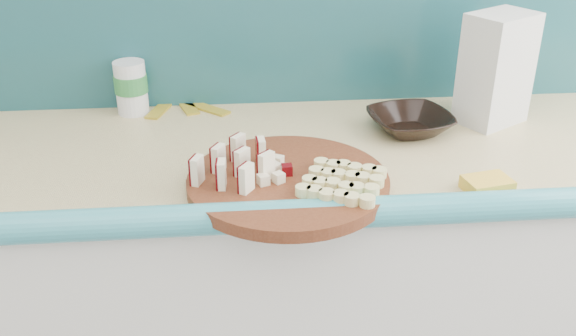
{
  "coord_description": "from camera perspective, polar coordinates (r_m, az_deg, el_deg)",
  "views": [
    {
      "loc": [
        0.05,
        0.19,
        1.52
      ],
      "look_at": [
        0.15,
        1.3,
        0.95
      ],
      "focal_mm": 40.0,
      "sensor_mm": 36.0,
      "label": 1
    }
  ],
  "objects": [
    {
      "name": "brown_bowl",
      "position": [
        1.54,
        10.78,
        3.99
      ],
      "size": [
        0.23,
        0.23,
        0.05
      ],
      "primitive_type": "imported",
      "rotation": [
        0.0,
        0.0,
        0.2
      ],
      "color": "black",
      "rests_on": "kitchen_counter"
    },
    {
      "name": "banana_peel",
      "position": [
        1.69,
        -9.22,
        5.45
      ],
      "size": [
        0.21,
        0.18,
        0.01
      ],
      "rotation": [
        0.0,
        0.0,
        0.14
      ],
      "color": "gold",
      "rests_on": "kitchen_counter"
    },
    {
      "name": "sponge",
      "position": [
        1.32,
        17.29,
        -1.42
      ],
      "size": [
        0.1,
        0.08,
        0.03
      ],
      "primitive_type": "cube",
      "rotation": [
        0.0,
        0.0,
        0.2
      ],
      "color": "gold",
      "rests_on": "kitchen_counter"
    },
    {
      "name": "banana_slices",
      "position": [
        1.23,
        4.84,
        -1.22
      ],
      "size": [
        0.19,
        0.19,
        0.02
      ],
      "color": "#E6DB8C",
      "rests_on": "cutting_board"
    },
    {
      "name": "flour_bag",
      "position": [
        1.62,
        18.02,
        8.36
      ],
      "size": [
        0.19,
        0.17,
        0.27
      ],
      "primitive_type": "cube",
      "rotation": [
        0.0,
        0.0,
        0.55
      ],
      "color": "silver",
      "rests_on": "kitchen_counter"
    },
    {
      "name": "canister",
      "position": [
        1.66,
        -13.77,
        7.05
      ],
      "size": [
        0.08,
        0.08,
        0.13
      ],
      "rotation": [
        0.0,
        0.0,
        -0.08
      ],
      "color": "silver",
      "rests_on": "kitchen_counter"
    },
    {
      "name": "apple_chunks",
      "position": [
        1.26,
        -1.08,
        -0.24
      ],
      "size": [
        0.06,
        0.06,
        0.02
      ],
      "color": "#F4EAC3",
      "rests_on": "cutting_board"
    },
    {
      "name": "kitchen_counter",
      "position": [
        1.69,
        -2.28,
        -12.28
      ],
      "size": [
        2.2,
        0.63,
        0.91
      ],
      "color": "white",
      "rests_on": "ground"
    },
    {
      "name": "backsplash",
      "position": [
        1.64,
        -3.29,
        14.12
      ],
      "size": [
        2.2,
        0.02,
        0.5
      ],
      "primitive_type": "cube",
      "color": "teal",
      "rests_on": "kitchen_counter"
    },
    {
      "name": "cutting_board",
      "position": [
        1.27,
        -0.0,
        -1.31
      ],
      "size": [
        0.53,
        0.53,
        0.02
      ],
      "primitive_type": "cylinder",
      "rotation": [
        0.0,
        0.0,
        -0.42
      ],
      "color": "#4D2010",
      "rests_on": "kitchen_counter"
    },
    {
      "name": "apple_wedges",
      "position": [
        1.26,
        -4.65,
        0.43
      ],
      "size": [
        0.16,
        0.18,
        0.05
      ],
      "color": "#F9ECC7",
      "rests_on": "cutting_board"
    }
  ]
}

